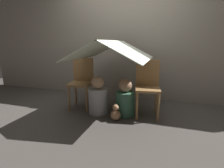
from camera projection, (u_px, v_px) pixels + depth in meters
name	position (u px, v px, depth m)	size (l,w,h in m)	color
ground_plane	(110.00, 114.00, 2.91)	(8.80, 8.80, 0.00)	#47423D
wall_back	(126.00, 38.00, 3.58)	(7.00, 0.05, 2.50)	gray
chair_left	(82.00, 80.00, 3.11)	(0.42, 0.42, 0.89)	olive
chair_right	(147.00, 85.00, 2.76)	(0.43, 0.43, 0.89)	olive
sheet_canopy	(112.00, 50.00, 2.74)	(1.17, 1.31, 0.30)	silver
person_front	(98.00, 98.00, 2.88)	(0.31, 0.31, 0.63)	#B2B2B7
person_second	(125.00, 100.00, 2.80)	(0.30, 0.30, 0.60)	#38664C
floor_cushion	(124.00, 107.00, 3.07)	(0.32, 0.26, 0.10)	#7FB27F
plush_toy	(116.00, 114.00, 2.66)	(0.16, 0.16, 0.25)	tan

